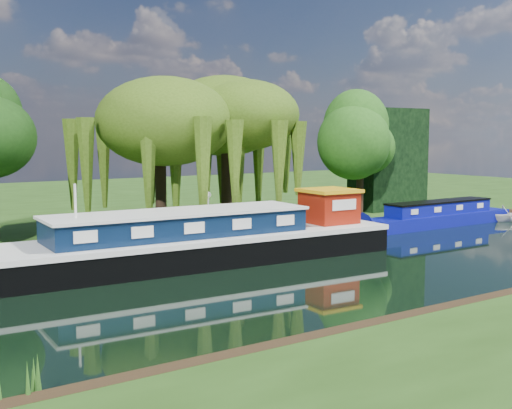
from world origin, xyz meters
TOP-DOWN VIEW (x-y plane):
  - ground at (0.00, 0.00)m, footprint 120.00×120.00m
  - far_bank at (0.00, 34.00)m, footprint 120.00×52.00m
  - dutch_barge at (-2.79, 5.16)m, footprint 21.00×5.62m
  - narrowboat at (17.31, 7.30)m, footprint 13.12×2.26m
  - white_cruiser at (23.18, 6.13)m, footprint 3.02×2.78m
  - willow_left at (-1.04, 13.77)m, footprint 7.57×7.57m
  - willow_right at (3.23, 12.88)m, footprint 7.31×7.31m
  - tree_far_right at (14.92, 12.85)m, footprint 4.84×4.84m
  - conifer_hedge at (19.00, 14.00)m, footprint 6.00×3.00m
  - lamppost at (0.50, 10.50)m, footprint 0.36×0.36m
  - mooring_posts at (-0.50, 8.40)m, footprint 19.16×0.16m

SIDE VIEW (x-z plane):
  - ground at x=0.00m, z-range 0.00..0.00m
  - white_cruiser at x=23.18m, z-range -0.66..0.66m
  - far_bank at x=0.00m, z-range 0.00..0.45m
  - narrowboat at x=17.31m, z-range -0.27..1.64m
  - mooring_posts at x=-0.50m, z-range 0.45..1.45m
  - dutch_barge at x=-2.79m, z-range -1.11..3.29m
  - lamppost at x=0.50m, z-range 1.14..3.70m
  - conifer_hedge at x=19.00m, z-range 0.45..8.45m
  - tree_far_right at x=14.92m, z-range 1.94..9.87m
  - willow_right at x=3.23m, z-range 2.49..11.40m
  - willow_left at x=-1.04m, z-range 2.50..11.57m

